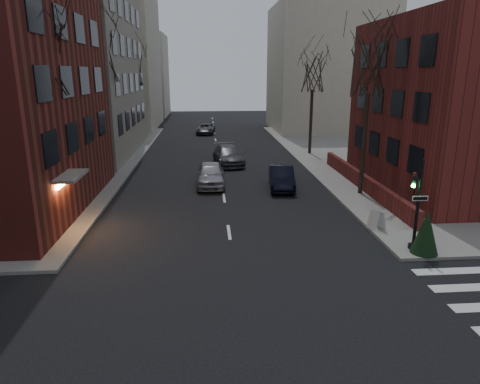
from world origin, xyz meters
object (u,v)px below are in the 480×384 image
at_px(tree_right_a, 370,66).
at_px(streetlamp_near, 101,124).
at_px(tree_left_c, 132,68).
at_px(car_lane_silver, 211,174).
at_px(tree_left_b, 100,55).
at_px(car_lane_gray, 228,155).
at_px(traffic_signal, 416,211).
at_px(sandwich_board, 377,220).
at_px(parked_sedan, 281,177).
at_px(streetlamp_far, 142,103).
at_px(evergreen_shrub, 426,232).
at_px(tree_right_b, 313,73).
at_px(car_lane_far, 206,129).
at_px(tree_left_a, 40,55).

relative_size(tree_right_a, streetlamp_near, 1.55).
relative_size(tree_left_c, car_lane_silver, 2.04).
distance_m(tree_left_b, car_lane_gray, 12.77).
distance_m(traffic_signal, sandwich_board, 2.87).
xyz_separation_m(tree_left_b, parked_sedan, (12.80, -5.95, -8.16)).
bearing_deg(streetlamp_far, car_lane_gray, -56.89).
distance_m(car_lane_silver, car_lane_gray, 7.24).
height_order(car_lane_gray, sandwich_board, car_lane_gray).
bearing_deg(car_lane_silver, tree_left_b, 149.29).
bearing_deg(evergreen_shrub, tree_right_a, 86.63).
relative_size(tree_right_b, car_lane_silver, 1.93).
relative_size(traffic_signal, tree_left_b, 0.37).
distance_m(streetlamp_far, sandwich_board, 34.41).
bearing_deg(car_lane_silver, streetlamp_near, 173.93).
xyz_separation_m(car_lane_gray, evergreen_shrub, (7.44, -19.70, 0.33)).
height_order(tree_right_a, evergreen_shrub, tree_right_a).
bearing_deg(tree_right_b, car_lane_far, 123.35).
bearing_deg(tree_left_b, traffic_signal, -45.46).
bearing_deg(evergreen_shrub, tree_left_a, 162.12).
bearing_deg(traffic_signal, evergreen_shrub, -58.40).
distance_m(tree_right_b, car_lane_gray, 11.17).
distance_m(traffic_signal, tree_right_a, 10.92).
bearing_deg(tree_right_a, car_lane_silver, 161.92).
xyz_separation_m(car_lane_silver, car_lane_gray, (1.60, 7.07, -0.03)).
distance_m(tree_right_a, streetlamp_near, 17.87).
bearing_deg(tree_right_a, evergreen_shrub, -93.37).
distance_m(tree_right_a, parked_sedan, 8.95).
relative_size(tree_left_a, evergreen_shrub, 5.37).
xyz_separation_m(tree_left_b, streetlamp_near, (0.60, -4.00, -4.68)).
xyz_separation_m(tree_left_c, parked_sedan, (12.80, -19.95, -7.27)).
xyz_separation_m(tree_left_a, car_lane_gray, (9.60, 14.20, -7.69)).
relative_size(car_lane_silver, sandwich_board, 4.92).
height_order(tree_left_a, car_lane_silver, tree_left_a).
bearing_deg(car_lane_gray, streetlamp_far, 116.16).
relative_size(car_lane_silver, car_lane_gray, 0.89).
relative_size(tree_left_a, tree_right_b, 1.12).
bearing_deg(parked_sedan, car_lane_far, 106.81).
bearing_deg(streetlamp_far, tree_right_b, -30.47).
distance_m(tree_left_c, parked_sedan, 24.79).
height_order(tree_right_a, sandwich_board, tree_right_a).
distance_m(tree_left_a, tree_left_b, 12.01).
distance_m(tree_right_a, car_lane_silver, 12.41).
bearing_deg(tree_right_a, tree_left_b, 155.56).
distance_m(traffic_signal, tree_left_b, 24.87).
height_order(streetlamp_far, car_lane_silver, streetlamp_far).
xyz_separation_m(tree_left_c, car_lane_silver, (8.00, -18.87, -7.22)).
bearing_deg(car_lane_far, tree_right_b, -50.72).
height_order(car_lane_gray, evergreen_shrub, evergreen_shrub).
bearing_deg(tree_right_b, evergreen_shrub, -91.36).
xyz_separation_m(tree_right_a, evergreen_shrub, (-0.56, -9.50, -6.92)).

